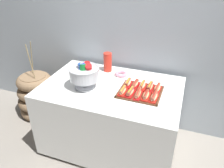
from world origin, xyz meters
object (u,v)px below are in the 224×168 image
Objects in this scene: hot_dog_6 at (135,84)px; hot_dog_3 at (146,95)px; serving_tray at (140,92)px; hot_dog_9 at (157,88)px; hot_dog_1 at (130,92)px; donut at (121,74)px; buffet_table at (111,115)px; hot_dog_0 at (123,91)px; hot_dog_7 at (142,86)px; hot_dog_8 at (150,87)px; hot_dog_5 at (128,83)px; hot_dog_4 at (154,97)px; cup_stack at (108,62)px; punch_bowl at (84,73)px; floor_vase at (37,96)px; hot_dog_2 at (138,94)px.

hot_dog_3 is at bearing -48.41° from hot_dog_6.
hot_dog_9 is (0.15, 0.08, 0.03)m from serving_tray.
hot_dog_1 is 1.22× the size of donut.
hot_dog_0 reaches higher than buffet_table.
hot_dog_8 is (0.07, -0.00, 0.00)m from hot_dog_7.
serving_tray is 2.50× the size of hot_dog_6.
hot_dog_8 is at bearing 47.04° from serving_tray.
hot_dog_5 reaches higher than donut.
hot_dog_4 is at bearing -0.69° from hot_dog_3.
hot_dog_4 is at bearing -48.41° from hot_dog_7.
hot_dog_5 is at bearing 179.31° from hot_dog_9.
hot_dog_8 is at bearing -25.80° from cup_stack.
hot_dog_6 is (-0.07, 0.08, 0.03)m from serving_tray.
buffet_table is 0.62m from hot_dog_4.
hot_dog_1 is at bearing 179.31° from hot_dog_4.
hot_dog_8 reaches higher than serving_tray.
hot_dog_0 is at bearing -115.13° from hot_dog_6.
hot_dog_9 is at bearing 13.91° from punch_bowl.
hot_dog_6 reaches higher than hot_dog_9.
cup_stack is (-0.54, 0.26, 0.07)m from hot_dog_8.
serving_tray is 0.59m from cup_stack.
hot_dog_9 is at bearing -0.69° from hot_dog_6.
cup_stack is at bearing 154.20° from hot_dog_8.
hot_dog_9 is at bearing -23.08° from cup_stack.
hot_dog_6 is 0.98× the size of hot_dog_8.
donut is (-0.14, 0.20, -0.02)m from hot_dog_5.
hot_dog_3 is 1.20× the size of donut.
donut is at bearing 110.32° from hot_dog_0.
floor_vase reaches higher than donut.
hot_dog_5 is 0.24m from donut.
floor_vase is 1.51m from hot_dog_1.
serving_tray is 1.87× the size of cup_stack.
cup_stack is at bearing 116.48° from buffet_table.
punch_bowl is (-0.40, -0.18, 0.13)m from hot_dog_5.
hot_dog_0 is (1.31, -0.30, 0.52)m from floor_vase.
hot_dog_6 is 0.48m from cup_stack.
hot_dog_2 is 0.18m from hot_dog_6.
donut reaches higher than serving_tray.
hot_dog_4 and hot_dog_6 have the same top height.
punch_bowl is (-0.69, -0.01, 0.12)m from hot_dog_4.
hot_dog_0 is at bearing -12.97° from floor_vase.
punch_bowl reaches higher than floor_vase.
hot_dog_0 is 0.18m from hot_dog_6.
donut is (-0.29, 0.29, 0.01)m from serving_tray.
hot_dog_4 is (1.61, -0.30, 0.52)m from floor_vase.
donut is (1.17, 0.06, 0.51)m from floor_vase.
donut is at bearing -17.96° from cup_stack.
floor_vase is 1.17m from cup_stack.
floor_vase is at bearing 174.60° from hot_dog_7.
floor_vase is at bearing -172.93° from cup_stack.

